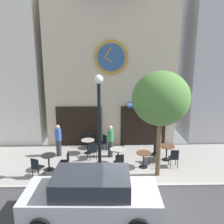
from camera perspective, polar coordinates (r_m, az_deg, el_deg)
ground_plane at (r=9.83m, az=5.52°, el=-18.46°), size 24.30×9.96×0.13m
clock_building at (r=14.53m, az=-0.31°, el=15.78°), size 7.37×3.91×11.03m
street_lamp at (r=9.99m, az=-3.04°, el=-3.59°), size 0.36×0.36×4.40m
street_tree at (r=9.98m, az=11.58°, el=3.08°), size 2.38×2.14×4.56m
cafe_table_center_left at (r=11.53m, az=-14.84°, el=-10.88°), size 0.67×0.67×0.72m
cafe_table_rightmost at (r=12.91m, az=-5.76°, el=-7.56°), size 0.70×0.70×0.76m
cafe_table_center at (r=11.65m, az=1.47°, el=-9.72°), size 0.77×0.77×0.77m
cafe_table_center_right at (r=11.45m, az=7.54°, el=-10.55°), size 0.71×0.71×0.73m
cafe_table_near_door at (r=12.39m, az=12.88°, el=-8.72°), size 0.77×0.77×0.75m
cafe_chair_left_end at (r=13.18m, az=-2.09°, el=-7.07°), size 0.55×0.55×0.90m
cafe_chair_near_tree at (r=11.20m, az=-10.89°, el=-11.20°), size 0.41×0.41×0.90m
cafe_chair_mid_row at (r=13.67m, az=-5.29°, el=-6.34°), size 0.44×0.44×0.90m
cafe_chair_by_entrance at (r=11.97m, az=10.41°, el=-9.51°), size 0.57×0.57×0.90m
cafe_chair_outer at (r=12.13m, az=-4.69°, el=-9.00°), size 0.53×0.53×0.90m
cafe_chair_under_awning at (r=11.70m, az=14.52°, el=-10.31°), size 0.41×0.41×0.90m
cafe_chair_curbside at (r=10.97m, az=-17.54°, el=-12.20°), size 0.53×0.53×0.90m
cafe_chair_facing_wall at (r=10.88m, az=1.69°, el=-11.74°), size 0.47×0.47×0.90m
pedestrian_green at (r=12.35m, az=-0.40°, el=-6.86°), size 0.36×0.36×1.67m
pedestrian_blue at (r=12.76m, az=-12.64°, el=-6.52°), size 0.45×0.45×1.67m
parked_car_silver at (r=8.16m, az=-4.86°, el=-19.32°), size 4.35×2.12×1.55m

